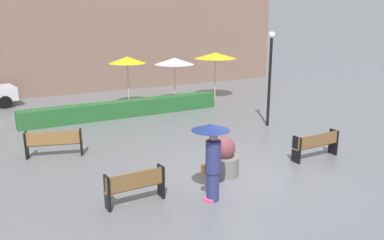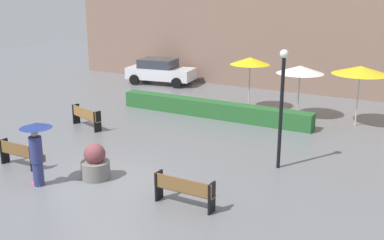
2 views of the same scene
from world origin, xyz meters
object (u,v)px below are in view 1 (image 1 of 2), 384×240
Objects in this scene: pedestrian_with_umbrella at (212,152)px; patio_umbrella_yellow_far at (215,56)px; bench_near_left at (135,185)px; patio_umbrella_yellow at (127,60)px; lamp_post at (270,69)px; patio_umbrella_white at (174,61)px; bench_near_right at (317,144)px; planter_pot at (223,159)px; bench_far_left at (54,142)px.

pedestrian_with_umbrella is 13.47m from patio_umbrella_yellow_far.
patio_umbrella_yellow reaches higher than bench_near_left.
pedestrian_with_umbrella is at bearing -22.23° from bench_near_left.
pedestrian_with_umbrella is at bearing -140.41° from lamp_post.
patio_umbrella_white is (6.44, 10.58, 1.76)m from bench_near_left.
pedestrian_with_umbrella is at bearing -169.07° from bench_near_right.
bench_near_left is 0.63× the size of patio_umbrella_white.
patio_umbrella_white is at bearing -7.02° from patio_umbrella_yellow.
pedestrian_with_umbrella is 1.71× the size of planter_pot.
lamp_post is 1.62× the size of patio_umbrella_white.
bench_near_left is at bearing -121.33° from patio_umbrella_white.
lamp_post is 7.71m from patio_umbrella_yellow.
patio_umbrella_yellow_far is at bearing 77.97° from lamp_post.
pedestrian_with_umbrella is (-4.61, -0.89, 0.77)m from bench_near_right.
bench_near_right is at bearing -5.57° from planter_pot.
patio_umbrella_yellow is at bearing 79.67° from pedestrian_with_umbrella.
bench_near_right is at bearing -30.54° from bench_far_left.
patio_umbrella_yellow_far reaches higher than patio_umbrella_white.
patio_umbrella_yellow_far is (2.61, -0.04, 0.20)m from patio_umbrella_white.
lamp_post reaches higher than planter_pot.
planter_pot is 0.47× the size of patio_umbrella_white.
planter_pot is at bearing 174.43° from bench_near_right.
pedestrian_with_umbrella is 0.74× the size of patio_umbrella_yellow_far.
patio_umbrella_yellow is at bearing 84.84° from planter_pot.
planter_pot reaches higher than bench_far_left.
patio_umbrella_white is at bearing 89.55° from bench_near_right.
bench_far_left is 9.01m from lamp_post.
bench_far_left is (-7.45, 4.40, 0.01)m from bench_near_right.
bench_near_left is 0.83× the size of bench_far_left.
lamp_post is at bearing -102.03° from patio_umbrella_yellow_far.
bench_near_right is 0.74× the size of patio_umbrella_white.
patio_umbrella_yellow reaches higher than patio_umbrella_white.
planter_pot is at bearing -121.37° from patio_umbrella_yellow_far.
bench_near_right is 6.36m from bench_near_left.
patio_umbrella_yellow_far is (6.12, 10.04, 1.97)m from planter_pot.
patio_umbrella_yellow is 5.19m from patio_umbrella_yellow_far.
patio_umbrella_yellow_far is (7.30, 11.26, 1.19)m from pedestrian_with_umbrella.
pedestrian_with_umbrella is at bearing -133.93° from planter_pot.
patio_umbrella_white reaches higher than bench_far_left.
lamp_post reaches higher than patio_umbrella_yellow_far.
lamp_post is at bearing 39.59° from pedestrian_with_umbrella.
bench_near_right is 8.65m from bench_far_left.
planter_pot is at bearing -142.23° from lamp_post.
lamp_post reaches higher than bench_near_right.
bench_far_left is 0.76× the size of patio_umbrella_white.
bench_near_left is at bearing -109.55° from patio_umbrella_yellow.
planter_pot reaches higher than bench_near_right.
patio_umbrella_yellow_far reaches higher than patio_umbrella_yellow.
lamp_post is 6.48m from patio_umbrella_yellow_far.
bench_far_left is 0.47× the size of lamp_post.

